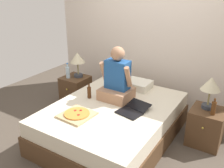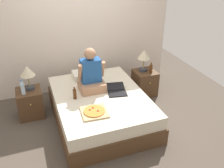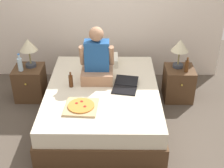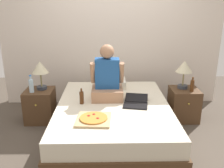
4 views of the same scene
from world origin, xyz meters
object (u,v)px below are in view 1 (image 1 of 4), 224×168
(nightstand_right, at_px, (206,127))
(beer_bottle_on_bed, at_px, (89,92))
(lamp_on_right_nightstand, at_px, (211,86))
(beer_bottle, at_px, (214,108))
(person_seated, at_px, (117,80))
(bed, at_px, (113,122))
(laptop, at_px, (132,110))
(lamp_on_left_nightstand, at_px, (77,59))
(water_bottle, at_px, (68,72))
(pizza_box, at_px, (77,114))
(nightstand_left, at_px, (76,90))

(nightstand_right, relative_size, beer_bottle_on_bed, 2.36)
(nightstand_right, relative_size, lamp_on_right_nightstand, 1.16)
(beer_bottle, xyz_separation_m, person_seated, (-1.31, -0.23, 0.18))
(person_seated, bearing_deg, lamp_on_right_nightstand, 17.42)
(bed, bearing_deg, laptop, -1.94)
(lamp_on_right_nightstand, xyz_separation_m, beer_bottle, (0.10, -0.15, -0.23))
(lamp_on_left_nightstand, xyz_separation_m, beer_bottle_on_bed, (0.69, -0.59, -0.24))
(water_bottle, distance_m, laptop, 1.63)
(lamp_on_right_nightstand, distance_m, pizza_box, 1.79)
(person_seated, height_order, beer_bottle_on_bed, person_seated)
(pizza_box, bearing_deg, water_bottle, 136.03)
(lamp_on_left_nightstand, bearing_deg, beer_bottle, -3.64)
(nightstand_left, relative_size, water_bottle, 1.88)
(lamp_on_left_nightstand, relative_size, lamp_on_right_nightstand, 1.00)
(water_bottle, relative_size, lamp_on_right_nightstand, 0.61)
(lamp_on_right_nightstand, bearing_deg, laptop, -142.76)
(water_bottle, bearing_deg, person_seated, -11.70)
(beer_bottle, bearing_deg, bed, -159.27)
(bed, bearing_deg, person_seated, 108.87)
(lamp_on_right_nightstand, height_order, person_seated, person_seated)
(bed, bearing_deg, beer_bottle_on_bed, 176.21)
(bed, xyz_separation_m, laptop, (0.31, -0.01, 0.28))
(nightstand_right, bearing_deg, beer_bottle_on_bed, -161.37)
(water_bottle, bearing_deg, bed, -20.98)
(water_bottle, bearing_deg, nightstand_right, 2.14)
(beer_bottle, bearing_deg, lamp_on_right_nightstand, 123.69)
(beer_bottle, bearing_deg, person_seated, -170.04)
(nightstand_left, distance_m, beer_bottle, 2.42)
(nightstand_left, bearing_deg, lamp_on_right_nightstand, 1.25)
(nightstand_left, distance_m, lamp_on_right_nightstand, 2.37)
(nightstand_left, height_order, laptop, laptop)
(nightstand_right, xyz_separation_m, beer_bottle_on_bed, (-1.60, -0.54, 0.34))
(person_seated, xyz_separation_m, beer_bottle_on_bed, (-0.35, -0.21, -0.20))
(nightstand_left, height_order, pizza_box, pizza_box)
(water_bottle, height_order, beer_bottle_on_bed, water_bottle)
(water_bottle, xyz_separation_m, beer_bottle_on_bed, (0.81, -0.45, -0.03))
(lamp_on_right_nightstand, bearing_deg, pizza_box, -141.36)
(lamp_on_left_nightstand, distance_m, beer_bottle_on_bed, 0.94)
(lamp_on_left_nightstand, bearing_deg, bed, -28.77)
(nightstand_left, bearing_deg, beer_bottle, -2.39)
(nightstand_right, bearing_deg, water_bottle, -177.86)
(lamp_on_left_nightstand, height_order, pizza_box, lamp_on_left_nightstand)
(beer_bottle, height_order, person_seated, person_seated)
(water_bottle, bearing_deg, beer_bottle_on_bed, -28.94)
(beer_bottle_on_bed, bearing_deg, lamp_on_left_nightstand, 139.58)
(beer_bottle, distance_m, beer_bottle_on_bed, 1.72)
(water_bottle, relative_size, beer_bottle, 1.20)
(water_bottle, xyz_separation_m, lamp_on_right_nightstand, (2.38, 0.14, 0.22))
(nightstand_right, height_order, beer_bottle_on_bed, beer_bottle_on_bed)
(beer_bottle, relative_size, beer_bottle_on_bed, 1.05)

